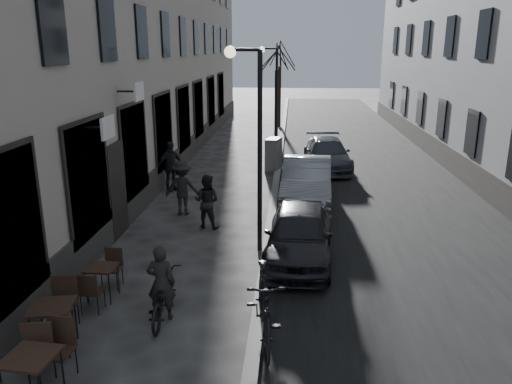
# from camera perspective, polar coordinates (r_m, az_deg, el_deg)

# --- Properties ---
(road) EXTENTS (7.30, 60.00, 0.00)m
(road) POSITION_cam_1_polar(r_m,az_deg,el_deg) (22.77, 11.84, 3.04)
(road) COLOR black
(road) RESTS_ON ground
(kerb) EXTENTS (0.25, 60.00, 0.12)m
(kerb) POSITION_cam_1_polar(r_m,az_deg,el_deg) (22.56, 2.61, 3.40)
(kerb) COLOR slate
(kerb) RESTS_ON ground
(streetlamp_near) EXTENTS (0.90, 0.28, 5.09)m
(streetlamp_near) POSITION_cam_1_polar(r_m,az_deg,el_deg) (12.18, -0.37, 7.27)
(streetlamp_near) COLOR black
(streetlamp_near) RESTS_ON ground
(streetlamp_far) EXTENTS (0.90, 0.28, 5.09)m
(streetlamp_far) POSITION_cam_1_polar(r_m,az_deg,el_deg) (24.09, 1.95, 11.68)
(streetlamp_far) COLOR black
(streetlamp_far) RESTS_ON ground
(tree_near) EXTENTS (2.40, 2.40, 5.70)m
(tree_near) POSITION_cam_1_polar(r_m,az_deg,el_deg) (27.01, 2.40, 15.36)
(tree_near) COLOR black
(tree_near) RESTS_ON ground
(tree_far) EXTENTS (2.40, 2.40, 5.70)m
(tree_far) POSITION_cam_1_polar(r_m,az_deg,el_deg) (33.01, 2.76, 15.50)
(tree_far) COLOR black
(tree_far) RESTS_ON ground
(bistro_set_a) EXTENTS (0.75, 1.72, 1.00)m
(bistro_set_a) POSITION_cam_1_polar(r_m,az_deg,el_deg) (8.29, -24.13, -18.60)
(bistro_set_a) COLOR black
(bistro_set_a) RESTS_ON ground
(bistro_set_b) EXTENTS (0.81, 1.76, 1.01)m
(bistro_set_b) POSITION_cam_1_polar(r_m,az_deg,el_deg) (9.48, -22.12, -13.67)
(bistro_set_b) COLOR black
(bistro_set_b) RESTS_ON ground
(bistro_set_c) EXTENTS (0.60, 1.44, 0.85)m
(bistro_set_c) POSITION_cam_1_polar(r_m,az_deg,el_deg) (10.95, -17.17, -9.50)
(bistro_set_c) COLOR black
(bistro_set_c) RESTS_ON ground
(utility_cabinet) EXTENTS (0.72, 1.03, 1.40)m
(utility_cabinet) POSITION_cam_1_polar(r_m,az_deg,el_deg) (21.12, 2.02, 4.29)
(utility_cabinet) COLOR slate
(utility_cabinet) RESTS_ON ground
(bicycle) EXTENTS (0.69, 1.77, 0.92)m
(bicycle) POSITION_cam_1_polar(r_m,az_deg,el_deg) (9.93, -10.69, -11.66)
(bicycle) COLOR black
(bicycle) RESTS_ON ground
(cyclist_rider) EXTENTS (0.56, 0.38, 1.50)m
(cyclist_rider) POSITION_cam_1_polar(r_m,az_deg,el_deg) (9.80, -10.78, -10.15)
(cyclist_rider) COLOR black
(cyclist_rider) RESTS_ON ground
(pedestrian_near) EXTENTS (0.89, 0.77, 1.59)m
(pedestrian_near) POSITION_cam_1_polar(r_m,az_deg,el_deg) (14.40, -5.64, -1.06)
(pedestrian_near) COLOR black
(pedestrian_near) RESTS_ON ground
(pedestrian_mid) EXTENTS (1.12, 0.65, 1.72)m
(pedestrian_mid) POSITION_cam_1_polar(r_m,az_deg,el_deg) (15.64, -8.39, 0.47)
(pedestrian_mid) COLOR black
(pedestrian_mid) RESTS_ON ground
(pedestrian_far) EXTENTS (1.08, 1.07, 1.83)m
(pedestrian_far) POSITION_cam_1_polar(r_m,az_deg,el_deg) (18.33, -9.77, 2.92)
(pedestrian_far) COLOR black
(pedestrian_far) RESTS_ON ground
(car_near) EXTENTS (1.83, 4.05, 1.35)m
(car_near) POSITION_cam_1_polar(r_m,az_deg,el_deg) (12.26, 4.94, -4.79)
(car_near) COLOR black
(car_near) RESTS_ON ground
(car_mid) EXTENTS (1.79, 4.58, 1.49)m
(car_mid) POSITION_cam_1_polar(r_m,az_deg,el_deg) (16.75, 5.80, 1.21)
(car_mid) COLOR gray
(car_mid) RESTS_ON ground
(car_far) EXTENTS (2.02, 4.54, 1.29)m
(car_far) POSITION_cam_1_polar(r_m,az_deg,el_deg) (21.70, 8.13, 4.32)
(car_far) COLOR #393C44
(car_far) RESTS_ON ground
(moped) EXTENTS (0.92, 2.31, 1.35)m
(moped) POSITION_cam_1_polar(r_m,az_deg,el_deg) (9.00, 0.92, -12.91)
(moped) COLOR black
(moped) RESTS_ON ground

